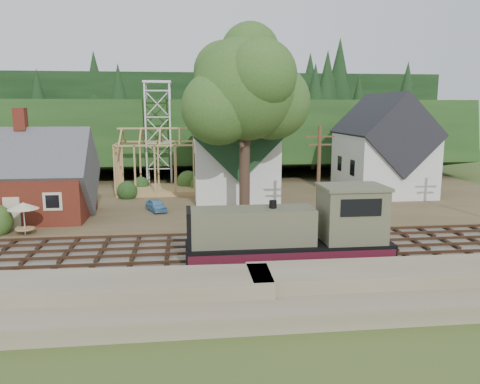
{
  "coord_description": "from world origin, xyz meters",
  "views": [
    {
      "loc": [
        -2.95,
        -28.66,
        9.19
      ],
      "look_at": [
        1.14,
        6.0,
        3.0
      ],
      "focal_mm": 35.0,
      "sensor_mm": 36.0,
      "label": 1
    }
  ],
  "objects": [
    {
      "name": "locomotive",
      "position": [
        3.4,
        -3.0,
        2.09
      ],
      "size": [
        11.73,
        2.93,
        4.7
      ],
      "color": "black",
      "rests_on": "railroad_bed"
    },
    {
      "name": "telegraph_pole_near",
      "position": [
        7.0,
        5.2,
        4.25
      ],
      "size": [
        2.2,
        0.28,
        8.0
      ],
      "color": "#4C331E",
      "rests_on": "ground"
    },
    {
      "name": "patio_set",
      "position": [
        -14.48,
        5.5,
        2.31
      ],
      "size": [
        2.12,
        2.12,
        2.36
      ],
      "color": "silver",
      "rests_on": "village_flat"
    },
    {
      "name": "ridge",
      "position": [
        0.0,
        58.0,
        0.0
      ],
      "size": [
        80.0,
        20.0,
        12.0
      ],
      "primitive_type": "cube",
      "color": "black",
      "rests_on": "ground"
    },
    {
      "name": "car_red",
      "position": [
        20.62,
        20.2,
        0.88
      ],
      "size": [
        4.6,
        3.55,
        1.16
      ],
      "primitive_type": "imported",
      "rotation": [
        0.0,
        0.0,
        1.12
      ],
      "color": "red",
      "rests_on": "village_flat"
    },
    {
      "name": "timber_frame",
      "position": [
        -6.0,
        22.0,
        3.27
      ],
      "size": [
        8.2,
        6.2,
        6.99
      ],
      "color": "tan",
      "rests_on": "village_flat"
    },
    {
      "name": "railroad_bed",
      "position": [
        0.0,
        0.0,
        0.08
      ],
      "size": [
        64.0,
        11.0,
        0.16
      ],
      "primitive_type": "cube",
      "color": "#726B5B",
      "rests_on": "ground"
    },
    {
      "name": "car_blue",
      "position": [
        -5.57,
        12.4,
        0.83
      ],
      "size": [
        2.3,
        3.35,
        1.06
      ],
      "primitive_type": "imported",
      "rotation": [
        0.0,
        0.0,
        0.37
      ],
      "color": "#609FCE",
      "rests_on": "village_flat"
    },
    {
      "name": "big_tree",
      "position": [
        2.17,
        10.08,
        10.22
      ],
      "size": [
        10.9,
        8.4,
        14.7
      ],
      "color": "#38281E",
      "rests_on": "village_flat"
    },
    {
      "name": "farmhouse",
      "position": [
        18.0,
        19.0,
        4.87
      ],
      "size": [
        8.4,
        10.8,
        10.6
      ],
      "color": "silver",
      "rests_on": "village_flat"
    },
    {
      "name": "church",
      "position": [
        2.0,
        19.68,
        5.18
      ],
      "size": [
        8.4,
        15.17,
        13.0
      ],
      "color": "silver",
      "rests_on": "village_flat"
    },
    {
      "name": "embankment",
      "position": [
        0.0,
        -8.5,
        0.0
      ],
      "size": [
        64.0,
        5.0,
        1.6
      ],
      "primitive_type": "cube",
      "color": "#7F7259",
      "rests_on": "ground"
    },
    {
      "name": "lattice_tower",
      "position": [
        -6.0,
        28.0,
        10.03
      ],
      "size": [
        3.2,
        3.2,
        12.12
      ],
      "color": "silver",
      "rests_on": "village_flat"
    },
    {
      "name": "village_flat",
      "position": [
        0.0,
        18.0,
        0.15
      ],
      "size": [
        64.0,
        26.0,
        0.3
      ],
      "primitive_type": "cube",
      "color": "brown",
      "rests_on": "ground"
    },
    {
      "name": "hillside",
      "position": [
        0.0,
        42.0,
        0.0
      ],
      "size": [
        70.0,
        28.96,
        12.74
      ],
      "primitive_type": "cube",
      "rotation": [
        -0.17,
        0.0,
        0.0
      ],
      "color": "#1E3F19",
      "rests_on": "ground"
    },
    {
      "name": "ground",
      "position": [
        0.0,
        0.0,
        0.0
      ],
      "size": [
        140.0,
        140.0,
        0.0
      ],
      "primitive_type": "plane",
      "color": "#384C1E",
      "rests_on": "ground"
    },
    {
      "name": "depot",
      "position": [
        -16.0,
        11.0,
        3.21
      ],
      "size": [
        10.8,
        7.41,
        9.0
      ],
      "color": "#571E13",
      "rests_on": "village_flat"
    }
  ]
}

